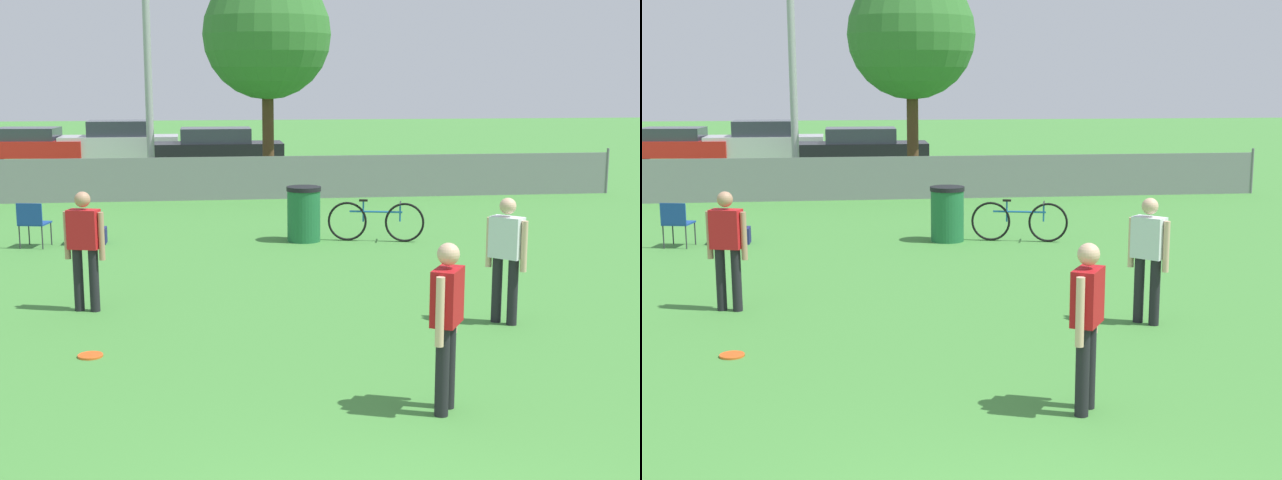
{
  "view_description": "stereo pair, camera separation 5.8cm",
  "coord_description": "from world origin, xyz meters",
  "views": [
    {
      "loc": [
        -1.03,
        -4.66,
        3.11
      ],
      "look_at": [
        0.43,
        6.43,
        1.05
      ],
      "focal_mm": 50.0,
      "sensor_mm": 36.0,
      "label": 1
    },
    {
      "loc": [
        -0.97,
        -4.67,
        3.11
      ],
      "look_at": [
        0.43,
        6.43,
        1.05
      ],
      "focal_mm": 50.0,
      "sensor_mm": 36.0,
      "label": 2
    }
  ],
  "objects": [
    {
      "name": "tree_near_pole",
      "position": [
        0.78,
        20.07,
        4.2
      ],
      "size": [
        3.5,
        3.5,
        5.97
      ],
      "color": "#4C331E",
      "rests_on": "ground_plane"
    },
    {
      "name": "parked_car_silver",
      "position": [
        -4.08,
        29.09,
        0.71
      ],
      "size": [
        4.31,
        1.83,
        1.5
      ],
      "rotation": [
        0.0,
        0.0,
        0.01
      ],
      "color": "black",
      "rests_on": "ground_plane"
    },
    {
      "name": "parked_car_dark",
      "position": [
        -0.57,
        26.18,
        0.67
      ],
      "size": [
        4.56,
        1.8,
        1.37
      ],
      "rotation": [
        0.0,
        0.0,
        -0.0
      ],
      "color": "black",
      "rests_on": "ground_plane"
    },
    {
      "name": "folding_chair_sideline",
      "position": [
        -4.15,
        11.98,
        0.5
      ],
      "size": [
        0.57,
        0.57,
        0.85
      ],
      "rotation": [
        0.0,
        0.0,
        2.93
      ],
      "color": "#333338",
      "rests_on": "ground_plane"
    },
    {
      "name": "player_defender_red",
      "position": [
        1.17,
        3.08,
        0.93
      ],
      "size": [
        0.4,
        0.5,
        1.62
      ],
      "rotation": [
        0.0,
        0.0,
        1.04
      ],
      "color": "black",
      "rests_on": "ground_plane"
    },
    {
      "name": "trash_bin",
      "position": [
        0.85,
        12.01,
        0.53
      ],
      "size": [
        0.66,
        0.66,
        1.05
      ],
      "color": "#1E6638",
      "rests_on": "ground_plane"
    },
    {
      "name": "gear_bag_sideline",
      "position": [
        -3.21,
        12.26,
        0.15
      ],
      "size": [
        0.67,
        0.37,
        0.33
      ],
      "color": "navy",
      "rests_on": "ground_plane"
    },
    {
      "name": "frisbee_disc",
      "position": [
        -2.34,
        5.22,
        0.01
      ],
      "size": [
        0.28,
        0.28,
        0.03
      ],
      "color": "#E5591E",
      "rests_on": "ground_plane"
    },
    {
      "name": "parked_car_red",
      "position": [
        -7.37,
        29.13,
        0.62
      ],
      "size": [
        4.28,
        2.11,
        1.26
      ],
      "rotation": [
        0.0,
        0.0,
        -0.08
      ],
      "color": "black",
      "rests_on": "ground_plane"
    },
    {
      "name": "fence_backline",
      "position": [
        0.0,
        18.0,
        0.55
      ],
      "size": [
        19.57,
        0.07,
        1.21
      ],
      "color": "gray",
      "rests_on": "ground_plane"
    },
    {
      "name": "player_receiver_white",
      "position": [
        2.74,
        5.94,
        0.93
      ],
      "size": [
        0.44,
        0.44,
        1.62
      ],
      "rotation": [
        0.0,
        0.0,
        -0.81
      ],
      "color": "black",
      "rests_on": "ground_plane"
    },
    {
      "name": "bicycle_sideline",
      "position": [
        2.22,
        11.8,
        0.39
      ],
      "size": [
        1.8,
        0.58,
        0.81
      ],
      "rotation": [
        0.0,
        0.0,
        -0.25
      ],
      "color": "black",
      "rests_on": "ground_plane"
    },
    {
      "name": "player_thrower_red",
      "position": [
        -2.62,
        7.26,
        0.93
      ],
      "size": [
        0.54,
        0.33,
        1.62
      ],
      "rotation": [
        0.0,
        0.0,
        -0.29
      ],
      "color": "black",
      "rests_on": "ground_plane"
    }
  ]
}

